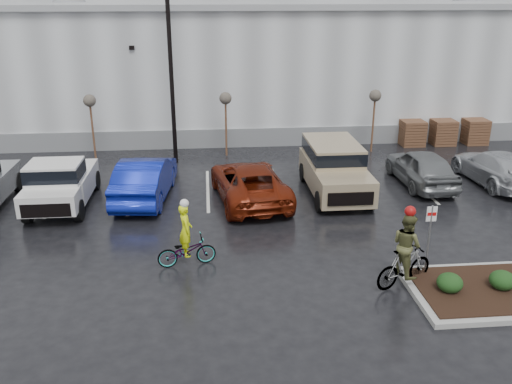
{
  "coord_description": "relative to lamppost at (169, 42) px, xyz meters",
  "views": [
    {
      "loc": [
        -2.46,
        -13.37,
        7.92
      ],
      "look_at": [
        -0.83,
        4.14,
        1.3
      ],
      "focal_mm": 38.0,
      "sensor_mm": 36.0,
      "label": 1
    }
  ],
  "objects": [
    {
      "name": "wooded_ridge",
      "position": [
        4.0,
        33.0,
        -2.69
      ],
      "size": [
        80.0,
        25.0,
        6.0
      ],
      "primitive_type": "cube",
      "color": "#27431B",
      "rests_on": "ground"
    },
    {
      "name": "cyclist_hivis",
      "position": [
        0.81,
        -10.53,
        -5.01
      ],
      "size": [
        1.86,
        0.93,
        2.15
      ],
      "rotation": [
        0.0,
        0.0,
        1.75
      ],
      "color": "#3F3F44",
      "rests_on": "ground"
    },
    {
      "name": "sapling_east",
      "position": [
        10.0,
        1.0,
        -2.96
      ],
      "size": [
        0.6,
        0.6,
        3.2
      ],
      "color": "#4E2F1F",
      "rests_on": "ground"
    },
    {
      "name": "car_far_silver",
      "position": [
        13.85,
        -4.27,
        -4.97
      ],
      "size": [
        2.29,
        5.04,
        1.43
      ],
      "primitive_type": "imported",
      "rotation": [
        0.0,
        0.0,
        3.2
      ],
      "color": "#B8BBC0",
      "rests_on": "ground"
    },
    {
      "name": "car_grey",
      "position": [
        10.61,
        -4.15,
        -4.91
      ],
      "size": [
        1.98,
        4.63,
        1.56
      ],
      "primitive_type": "imported",
      "rotation": [
        0.0,
        0.0,
        3.17
      ],
      "color": "slate",
      "rests_on": "ground"
    },
    {
      "name": "car_red",
      "position": [
        3.15,
        -5.3,
        -4.93
      ],
      "size": [
        3.18,
        5.72,
        1.51
      ],
      "primitive_type": "imported",
      "rotation": [
        0.0,
        0.0,
        3.27
      ],
      "color": "#661A09",
      "rests_on": "ground"
    },
    {
      "name": "sapling_mid",
      "position": [
        2.5,
        1.0,
        -2.96
      ],
      "size": [
        0.6,
        0.6,
        3.2
      ],
      "color": "#4E2F1F",
      "rests_on": "ground"
    },
    {
      "name": "suv_tan",
      "position": [
        6.68,
        -4.92,
        -4.66
      ],
      "size": [
        2.2,
        5.1,
        2.06
      ],
      "primitive_type": null,
      "color": "#9C8A69",
      "rests_on": "ground"
    },
    {
      "name": "sapling_west",
      "position": [
        -4.0,
        1.0,
        -2.96
      ],
      "size": [
        0.6,
        0.6,
        3.2
      ],
      "color": "#4E2F1F",
      "rests_on": "ground"
    },
    {
      "name": "ground",
      "position": [
        4.0,
        -12.0,
        -5.69
      ],
      "size": [
        120.0,
        120.0,
        0.0
      ],
      "primitive_type": "plane",
      "color": "black",
      "rests_on": "ground"
    },
    {
      "name": "shrub_b",
      "position": [
        9.5,
        -13.0,
        -5.27
      ],
      "size": [
        0.7,
        0.7,
        0.52
      ],
      "primitive_type": "ellipsoid",
      "color": "black",
      "rests_on": "curb_island"
    },
    {
      "name": "pallet_stack_a",
      "position": [
        12.5,
        2.0,
        -5.01
      ],
      "size": [
        1.2,
        1.2,
        1.35
      ],
      "primitive_type": "cube",
      "color": "#4E2F1F",
      "rests_on": "ground"
    },
    {
      "name": "shrub_a",
      "position": [
        8.0,
        -13.0,
        -5.27
      ],
      "size": [
        0.7,
        0.7,
        0.52
      ],
      "primitive_type": "ellipsoid",
      "color": "black",
      "rests_on": "curb_island"
    },
    {
      "name": "pallet_stack_c",
      "position": [
        16.0,
        2.0,
        -5.01
      ],
      "size": [
        1.2,
        1.2,
        1.35
      ],
      "primitive_type": "cube",
      "color": "#4E2F1F",
      "rests_on": "ground"
    },
    {
      "name": "pallet_stack_b",
      "position": [
        14.2,
        2.0,
        -5.01
      ],
      "size": [
        1.2,
        1.2,
        1.35
      ],
      "primitive_type": "cube",
      "color": "#4E2F1F",
      "rests_on": "ground"
    },
    {
      "name": "warehouse",
      "position": [
        4.0,
        9.99,
        -2.04
      ],
      "size": [
        60.5,
        15.5,
        7.2
      ],
      "color": "#AAADAF",
      "rests_on": "ground"
    },
    {
      "name": "lamppost",
      "position": [
        0.0,
        0.0,
        0.0
      ],
      "size": [
        0.5,
        1.0,
        9.22
      ],
      "color": "black",
      "rests_on": "ground"
    },
    {
      "name": "car_blue",
      "position": [
        -0.97,
        -4.71,
        -4.84
      ],
      "size": [
        2.29,
        5.27,
        1.69
      ],
      "primitive_type": "imported",
      "rotation": [
        0.0,
        0.0,
        3.04
      ],
      "color": "#0E1C9A",
      "rests_on": "ground"
    },
    {
      "name": "pickup_white",
      "position": [
        -4.08,
        -4.97,
        -4.71
      ],
      "size": [
        2.1,
        5.2,
        1.96
      ],
      "primitive_type": null,
      "color": "silver",
      "rests_on": "ground"
    },
    {
      "name": "cyclist_olive",
      "position": [
        6.95,
        -12.31,
        -4.81
      ],
      "size": [
        1.93,
        1.24,
        2.43
      ],
      "rotation": [
        0.0,
        0.0,
        1.97
      ],
      "color": "#3F3F44",
      "rests_on": "ground"
    },
    {
      "name": "fire_lane_sign",
      "position": [
        7.8,
        -11.8,
        -4.28
      ],
      "size": [
        0.3,
        0.05,
        2.2
      ],
      "color": "gray",
      "rests_on": "ground"
    }
  ]
}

